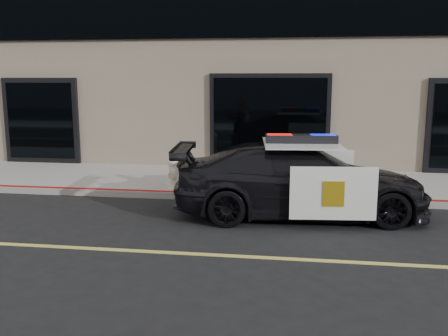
# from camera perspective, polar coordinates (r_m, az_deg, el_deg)

# --- Properties ---
(ground) EXTENTS (120.00, 120.00, 0.00)m
(ground) POSITION_cam_1_polar(r_m,az_deg,el_deg) (7.91, 9.36, -10.34)
(ground) COLOR black
(ground) RESTS_ON ground
(sidewalk_n) EXTENTS (60.00, 3.50, 0.15)m
(sidewalk_n) POSITION_cam_1_polar(r_m,az_deg,el_deg) (12.94, 9.07, -1.81)
(sidewalk_n) COLOR gray
(sidewalk_n) RESTS_ON ground
(police_car) EXTENTS (3.06, 5.47, 1.66)m
(police_car) POSITION_cam_1_polar(r_m,az_deg,el_deg) (10.14, 8.70, -1.32)
(police_car) COLOR black
(police_car) RESTS_ON ground
(fire_hydrant) EXTENTS (0.36, 0.50, 0.80)m
(fire_hydrant) POSITION_cam_1_polar(r_m,az_deg,el_deg) (12.07, -5.72, -0.43)
(fire_hydrant) COLOR beige
(fire_hydrant) RESTS_ON sidewalk_n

